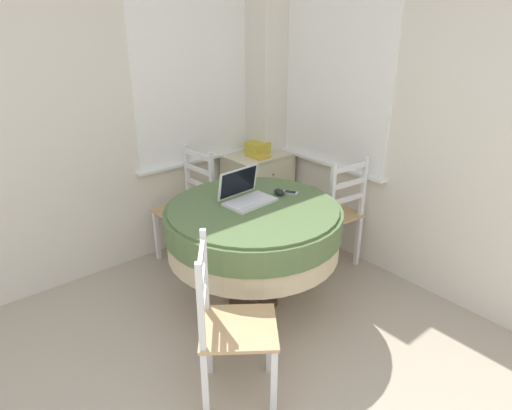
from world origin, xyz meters
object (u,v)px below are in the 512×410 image
object	(u,v)px
dining_chair_near_back_window	(188,208)
dining_chair_camera_near	(230,327)
computer_mouse	(279,192)
cell_phone	(290,193)
storage_box	(258,148)
dining_chair_near_right_window	(334,214)
round_dining_table	(253,227)
corner_cabinet	(258,193)
laptop	(246,195)
book_on_cabinet	(258,156)

from	to	relation	value
dining_chair_near_back_window	dining_chair_camera_near	bearing A→B (deg)	-114.21
computer_mouse	cell_phone	size ratio (longest dim) A/B	0.72
dining_chair_camera_near	storage_box	bearing A→B (deg)	46.00
dining_chair_near_right_window	storage_box	bearing A→B (deg)	93.08
round_dining_table	storage_box	distance (m)	1.24
dining_chair_near_right_window	corner_cabinet	world-z (taller)	dining_chair_near_right_window
round_dining_table	dining_chair_near_right_window	world-z (taller)	dining_chair_near_right_window
round_dining_table	laptop	bearing A→B (deg)	80.51
cell_phone	dining_chair_near_back_window	world-z (taller)	dining_chair_near_back_window
laptop	computer_mouse	size ratio (longest dim) A/B	4.03
corner_cabinet	book_on_cabinet	distance (m)	0.41
laptop	cell_phone	xyz separation A→B (m)	(0.34, -0.09, -0.04)
computer_mouse	book_on_cabinet	bearing A→B (deg)	59.55
dining_chair_camera_near	corner_cabinet	world-z (taller)	dining_chair_camera_near
storage_box	dining_chair_near_right_window	bearing A→B (deg)	-86.92
dining_chair_camera_near	storage_box	xyz separation A→B (m)	(1.46, 1.51, 0.37)
round_dining_table	laptop	world-z (taller)	laptop
computer_mouse	book_on_cabinet	xyz separation A→B (m)	(0.46, 0.79, -0.01)
corner_cabinet	cell_phone	bearing A→B (deg)	-116.59
round_dining_table	book_on_cabinet	world-z (taller)	book_on_cabinet
computer_mouse	corner_cabinet	distance (m)	1.09
laptop	corner_cabinet	world-z (taller)	laptop
dining_chair_camera_near	corner_cabinet	xyz separation A→B (m)	(1.45, 1.49, -0.07)
round_dining_table	laptop	xyz separation A→B (m)	(0.02, 0.10, 0.20)
dining_chair_camera_near	book_on_cabinet	world-z (taller)	dining_chair_camera_near
laptop	dining_chair_camera_near	bearing A→B (deg)	-133.94
laptop	dining_chair_near_back_window	bearing A→B (deg)	90.51
laptop	computer_mouse	bearing A→B (deg)	-13.70
laptop	dining_chair_near_right_window	distance (m)	0.92
laptop	book_on_cabinet	bearing A→B (deg)	45.25
dining_chair_near_right_window	book_on_cabinet	size ratio (longest dim) A/B	4.84
laptop	storage_box	distance (m)	1.14
dining_chair_near_back_window	storage_box	bearing A→B (deg)	3.65
dining_chair_near_back_window	laptop	bearing A→B (deg)	-89.49
round_dining_table	dining_chair_near_right_window	xyz separation A→B (m)	(0.86, 0.01, -0.16)
computer_mouse	dining_chair_near_right_window	bearing A→B (deg)	-2.92
dining_chair_near_right_window	storage_box	distance (m)	0.99
dining_chair_camera_near	storage_box	world-z (taller)	dining_chair_camera_near
computer_mouse	corner_cabinet	xyz separation A→B (m)	(0.53, 0.86, -0.41)
computer_mouse	dining_chair_camera_near	world-z (taller)	dining_chair_camera_near
storage_box	corner_cabinet	bearing A→B (deg)	-118.14
dining_chair_camera_near	book_on_cabinet	xyz separation A→B (m)	(1.38, 1.41, 0.33)
laptop	book_on_cabinet	size ratio (longest dim) A/B	1.83
round_dining_table	book_on_cabinet	size ratio (longest dim) A/B	6.15
cell_phone	storage_box	xyz separation A→B (m)	(0.46, 0.91, 0.04)
laptop	round_dining_table	bearing A→B (deg)	-99.49
computer_mouse	corner_cabinet	bearing A→B (deg)	58.50
round_dining_table	storage_box	bearing A→B (deg)	48.60
corner_cabinet	storage_box	size ratio (longest dim) A/B	4.24
dining_chair_near_back_window	computer_mouse	bearing A→B (deg)	-72.54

